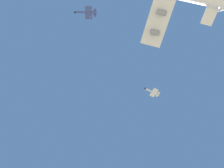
% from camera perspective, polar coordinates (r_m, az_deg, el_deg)
% --- Properties ---
extents(chase_jet_lead, '(14.12, 11.14, 4.00)m').
position_cam_1_polar(chase_jet_lead, '(135.38, -7.49, 19.81)').
color(chase_jet_lead, '#38478C').
extents(chase_jet_right_wing, '(15.32, 8.62, 4.00)m').
position_cam_1_polar(chase_jet_right_wing, '(169.33, 11.57, -2.20)').
color(chase_jet_right_wing, silver).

